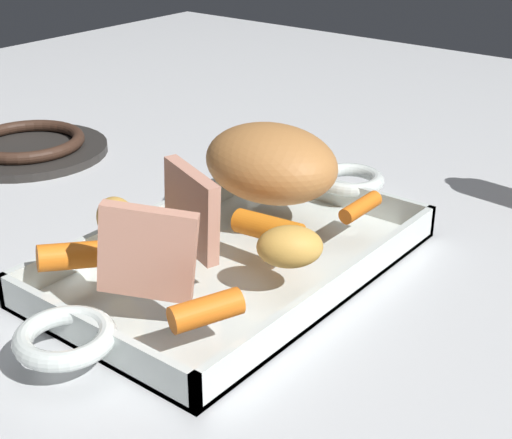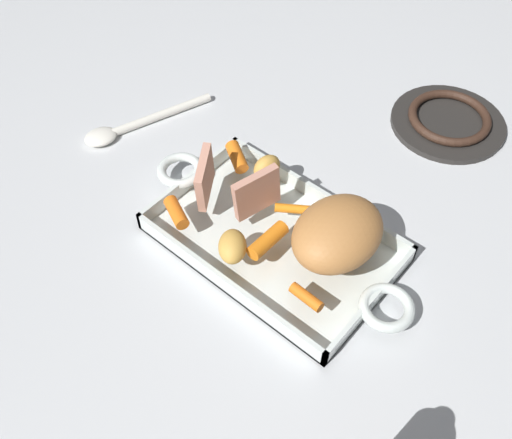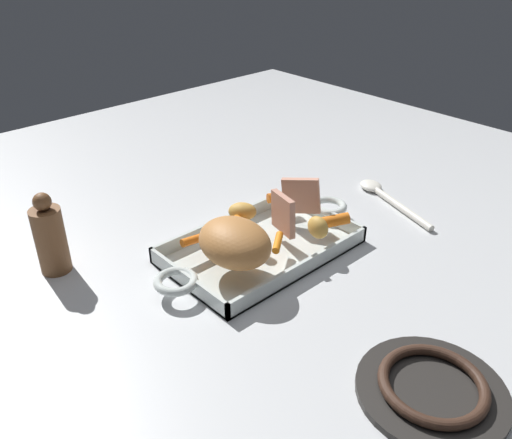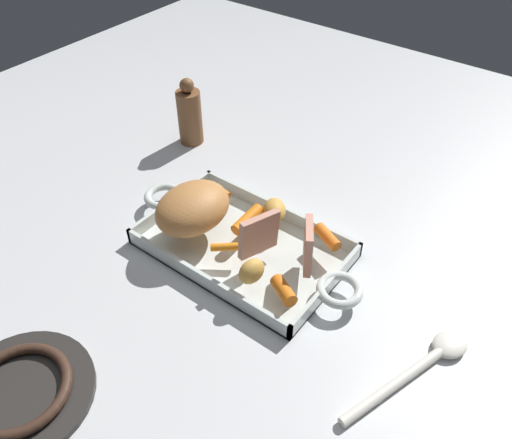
% 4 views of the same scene
% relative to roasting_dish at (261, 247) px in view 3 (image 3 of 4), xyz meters
% --- Properties ---
extents(ground_plane, '(2.03, 2.03, 0.00)m').
position_rel_roasting_dish_xyz_m(ground_plane, '(0.00, 0.00, -0.01)').
color(ground_plane, silver).
extents(roasting_dish, '(0.48, 0.23, 0.04)m').
position_rel_roasting_dish_xyz_m(roasting_dish, '(0.00, 0.00, 0.00)').
color(roasting_dish, silver).
rests_on(roasting_dish, ground_plane).
extents(pork_roast, '(0.13, 0.16, 0.08)m').
position_rel_roasting_dish_xyz_m(pork_roast, '(0.09, 0.03, 0.06)').
color(pork_roast, '#B6773E').
rests_on(pork_roast, roasting_dish).
extents(roast_slice_outer, '(0.04, 0.08, 0.08)m').
position_rel_roasting_dish_xyz_m(roast_slice_outer, '(-0.05, 0.01, 0.06)').
color(roast_slice_outer, tan).
rests_on(roast_slice_outer, roasting_dish).
extents(roast_slice_thick, '(0.06, 0.08, 0.08)m').
position_rel_roasting_dish_xyz_m(roast_slice_thick, '(-0.13, -0.02, 0.06)').
color(roast_slice_thick, tan).
rests_on(roast_slice_thick, roasting_dish).
extents(baby_carrot_center_right, '(0.06, 0.04, 0.02)m').
position_rel_roasting_dish_xyz_m(baby_carrot_center_right, '(-0.13, -0.08, 0.04)').
color(baby_carrot_center_right, orange).
rests_on(baby_carrot_center_right, roasting_dish).
extents(baby_carrot_northwest, '(0.05, 0.05, 0.02)m').
position_rel_roasting_dish_xyz_m(baby_carrot_northwest, '(-0.00, 0.05, 0.03)').
color(baby_carrot_northwest, orange).
rests_on(baby_carrot_northwest, roasting_dish).
extents(baby_carrot_long, '(0.05, 0.02, 0.02)m').
position_rel_roasting_dish_xyz_m(baby_carrot_long, '(0.11, -0.07, 0.03)').
color(baby_carrot_long, orange).
rests_on(baby_carrot_long, roasting_dish).
extents(baby_carrot_southeast, '(0.02, 0.07, 0.03)m').
position_rel_roasting_dish_xyz_m(baby_carrot_southeast, '(0.01, -0.03, 0.04)').
color(baby_carrot_southeast, orange).
rests_on(baby_carrot_southeast, roasting_dish).
extents(baby_carrot_center_left, '(0.06, 0.05, 0.03)m').
position_rel_roasting_dish_xyz_m(baby_carrot_center_left, '(-0.14, 0.07, 0.04)').
color(baby_carrot_center_left, orange).
rests_on(baby_carrot_center_left, roasting_dish).
extents(potato_near_roast, '(0.04, 0.05, 0.04)m').
position_rel_roasting_dish_xyz_m(potato_near_roast, '(-0.08, 0.08, 0.05)').
color(potato_near_roast, gold).
rests_on(potato_near_roast, roasting_dish).
extents(potato_golden_small, '(0.07, 0.07, 0.04)m').
position_rel_roasting_dish_xyz_m(potato_golden_small, '(-0.02, -0.07, 0.04)').
color(potato_golden_small, gold).
rests_on(potato_golden_small, roasting_dish).
extents(stove_burner_rear, '(0.21, 0.21, 0.03)m').
position_rel_roasting_dish_xyz_m(stove_burner_rear, '(0.07, 0.42, 0.00)').
color(stove_burner_rear, '#282623').
rests_on(stove_burner_rear, ground_plane).
extents(serving_spoon, '(0.11, 0.25, 0.02)m').
position_rel_roasting_dish_xyz_m(serving_spoon, '(-0.37, 0.03, -0.00)').
color(serving_spoon, white).
rests_on(serving_spoon, ground_plane).
extents(pepper_mill, '(0.06, 0.06, 0.16)m').
position_rel_roasting_dish_xyz_m(pepper_mill, '(0.32, -0.21, 0.06)').
color(pepper_mill, brown).
rests_on(pepper_mill, ground_plane).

